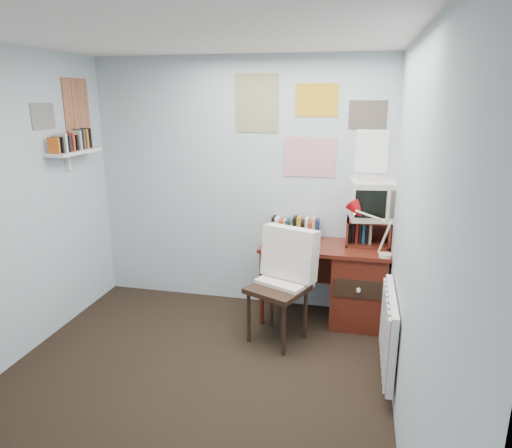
{
  "coord_description": "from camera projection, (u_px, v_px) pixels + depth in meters",
  "views": [
    {
      "loc": [
        1.16,
        -2.65,
        2.11
      ],
      "look_at": [
        0.34,
        1.0,
        1.06
      ],
      "focal_mm": 32.0,
      "sensor_mm": 36.0,
      "label": 1
    }
  ],
  "objects": [
    {
      "name": "posters_back",
      "position": [
        310.0,
        125.0,
        4.3
      ],
      "size": [
        1.2,
        0.01,
        0.9
      ],
      "primitive_type": "cube",
      "color": "white",
      "rests_on": "back_wall"
    },
    {
      "name": "desk",
      "position": [
        352.0,
        282.0,
        4.34
      ],
      "size": [
        1.2,
        0.55,
        0.76
      ],
      "color": "maroon",
      "rests_on": "ground"
    },
    {
      "name": "book_row",
      "position": [
        302.0,
        227.0,
        4.49
      ],
      "size": [
        0.6,
        0.14,
        0.22
      ],
      "primitive_type": "cube",
      "color": "maroon",
      "rests_on": "desk"
    },
    {
      "name": "tv_riser",
      "position": [
        368.0,
        232.0,
        4.29
      ],
      "size": [
        0.4,
        0.3,
        0.25
      ],
      "primitive_type": "cube",
      "color": "maroon",
      "rests_on": "desk"
    },
    {
      "name": "crt_tv",
      "position": [
        373.0,
        198.0,
        4.22
      ],
      "size": [
        0.46,
        0.43,
        0.39
      ],
      "primitive_type": "cube",
      "rotation": [
        0.0,
        0.0,
        0.13
      ],
      "color": "beige",
      "rests_on": "tv_riser"
    },
    {
      "name": "desk_chair",
      "position": [
        278.0,
        289.0,
        3.98
      ],
      "size": [
        0.66,
        0.64,
        0.98
      ],
      "primitive_type": "cube",
      "rotation": [
        0.0,
        0.0,
        -0.43
      ],
      "color": "black",
      "rests_on": "ground"
    },
    {
      "name": "posters_left",
      "position": [
        61.0,
        109.0,
        4.12
      ],
      "size": [
        0.01,
        0.7,
        0.6
      ],
      "primitive_type": "cube",
      "color": "white",
      "rests_on": "left_wall"
    },
    {
      "name": "right_wall",
      "position": [
        413.0,
        250.0,
        2.65
      ],
      "size": [
        0.02,
        3.5,
        2.5
      ],
      "primitive_type": "cube",
      "color": "#B1C3CB",
      "rests_on": "ground"
    },
    {
      "name": "ground",
      "position": [
        180.0,
        398.0,
        3.31
      ],
      "size": [
        3.5,
        3.5,
        0.0
      ],
      "primitive_type": "plane",
      "color": "black",
      "rests_on": "ground"
    },
    {
      "name": "desk_lamp",
      "position": [
        387.0,
        234.0,
        3.93
      ],
      "size": [
        0.34,
        0.32,
        0.41
      ],
      "primitive_type": "cube",
      "rotation": [
        0.0,
        0.0,
        0.27
      ],
      "color": "#B60C12",
      "rests_on": "desk"
    },
    {
      "name": "wall_shelf",
      "position": [
        74.0,
        152.0,
        4.2
      ],
      "size": [
        0.2,
        0.62,
        0.24
      ],
      "primitive_type": "cube",
      "color": "white",
      "rests_on": "left_wall"
    },
    {
      "name": "radiator",
      "position": [
        389.0,
        332.0,
        3.4
      ],
      "size": [
        0.09,
        0.8,
        0.6
      ],
      "primitive_type": "cube",
      "color": "white",
      "rests_on": "right_wall"
    },
    {
      "name": "ceiling",
      "position": [
        161.0,
        27.0,
        2.63
      ],
      "size": [
        3.0,
        3.5,
        0.02
      ],
      "primitive_type": "cube",
      "color": "white",
      "rests_on": "back_wall"
    },
    {
      "name": "back_wall",
      "position": [
        240.0,
        185.0,
        4.61
      ],
      "size": [
        3.0,
        0.02,
        2.5
      ],
      "primitive_type": "cube",
      "color": "#B1C3CB",
      "rests_on": "ground"
    }
  ]
}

